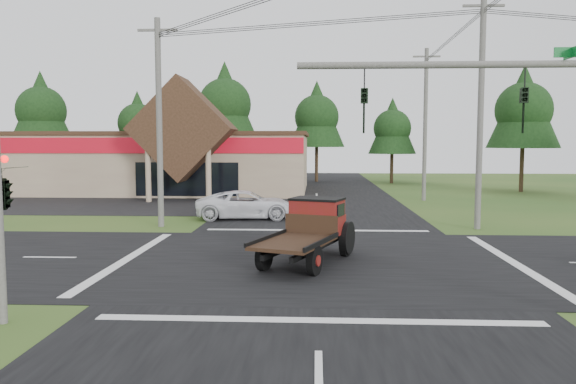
{
  "coord_description": "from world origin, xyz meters",
  "views": [
    {
      "loc": [
        -0.07,
        -20.19,
        4.28
      ],
      "look_at": [
        -1.25,
        3.59,
        2.2
      ],
      "focal_mm": 35.0,
      "sensor_mm": 36.0,
      "label": 1
    }
  ],
  "objects": [
    {
      "name": "tree_row_b",
      "position": [
        -20.0,
        42.0,
        6.7
      ],
      "size": [
        5.6,
        5.6,
        10.1
      ],
      "color": "#332316",
      "rests_on": "ground"
    },
    {
      "name": "utility_pole_n",
      "position": [
        8.0,
        22.0,
        5.74
      ],
      "size": [
        2.0,
        0.3,
        11.2
      ],
      "color": "#595651",
      "rests_on": "ground"
    },
    {
      "name": "tree_row_d",
      "position": [
        0.0,
        42.0,
        7.38
      ],
      "size": [
        6.16,
        6.16,
        11.11
      ],
      "color": "#332316",
      "rests_on": "ground"
    },
    {
      "name": "tree_row_a",
      "position": [
        -30.0,
        40.0,
        8.05
      ],
      "size": [
        6.72,
        6.72,
        12.12
      ],
      "color": "#332316",
      "rests_on": "ground"
    },
    {
      "name": "traffic_signal_corner",
      "position": [
        -7.5,
        -7.32,
        3.52
      ],
      "size": [
        0.53,
        2.48,
        4.4
      ],
      "color": "#595651",
      "rests_on": "ground"
    },
    {
      "name": "tree_row_e",
      "position": [
        8.0,
        40.0,
        6.03
      ],
      "size": [
        5.04,
        5.04,
        9.09
      ],
      "color": "#332316",
      "rests_on": "ground"
    },
    {
      "name": "ground",
      "position": [
        0.0,
        0.0,
        0.0
      ],
      "size": [
        120.0,
        120.0,
        0.0
      ],
      "primitive_type": "plane",
      "color": "#2A4E1C",
      "rests_on": "ground"
    },
    {
      "name": "parking_apron",
      "position": [
        -14.0,
        19.0,
        0.01
      ],
      "size": [
        28.0,
        14.0,
        0.02
      ],
      "primitive_type": "cube",
      "color": "black",
      "rests_on": "ground"
    },
    {
      "name": "antique_flatbed_truck",
      "position": [
        -0.4,
        -0.53,
        1.15
      ],
      "size": [
        3.87,
        5.88,
        2.3
      ],
      "primitive_type": null,
      "rotation": [
        0.0,
        0.0,
        -0.35
      ],
      "color": "#63190E",
      "rests_on": "ground"
    },
    {
      "name": "white_pickup",
      "position": [
        -3.96,
        11.24,
        0.8
      ],
      "size": [
        5.98,
        3.24,
        1.59
      ],
      "primitive_type": "imported",
      "rotation": [
        0.0,
        0.0,
        1.68
      ],
      "color": "white",
      "rests_on": "ground"
    },
    {
      "name": "utility_pole_ne",
      "position": [
        8.0,
        8.0,
        5.89
      ],
      "size": [
        2.0,
        0.3,
        11.5
      ],
      "color": "#595651",
      "rests_on": "ground"
    },
    {
      "name": "road_ew",
      "position": [
        0.0,
        0.0,
        0.01
      ],
      "size": [
        120.0,
        12.0,
        0.02
      ],
      "primitive_type": "cube",
      "color": "black",
      "rests_on": "ground"
    },
    {
      "name": "tree_side_ne",
      "position": [
        18.0,
        30.0,
        7.38
      ],
      "size": [
        6.16,
        6.16,
        11.11
      ],
      "color": "#332316",
      "rests_on": "ground"
    },
    {
      "name": "cvs_building",
      "position": [
        -15.7,
        29.57,
        2.78
      ],
      "size": [
        30.4,
        18.2,
        9.19
      ],
      "color": "tan",
      "rests_on": "ground"
    },
    {
      "name": "road_ns",
      "position": [
        0.0,
        0.0,
        0.01
      ],
      "size": [
        12.0,
        120.0,
        0.02
      ],
      "primitive_type": "cube",
      "color": "black",
      "rests_on": "ground"
    },
    {
      "name": "utility_pole_nw",
      "position": [
        -8.0,
        8.0,
        5.39
      ],
      "size": [
        2.0,
        0.3,
        10.5
      ],
      "color": "#595651",
      "rests_on": "ground"
    },
    {
      "name": "tree_row_c",
      "position": [
        -10.0,
        41.0,
        8.72
      ],
      "size": [
        7.28,
        7.28,
        13.13
      ],
      "color": "#332316",
      "rests_on": "ground"
    }
  ]
}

